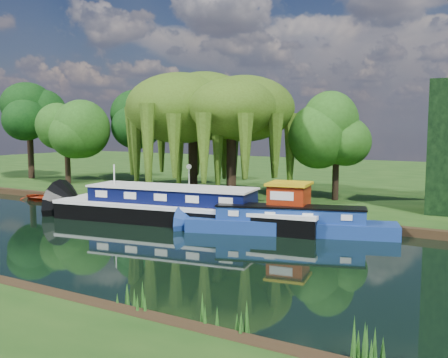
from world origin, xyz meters
The scene contains 14 objects.
ground centered at (0.00, 0.00, 0.00)m, with size 120.00×120.00×0.00m, color black.
far_bank centered at (0.00, 34.00, 0.23)m, with size 120.00×52.00×0.45m, color #173A10.
dutch_barge centered at (3.83, 5.37, 0.86)m, with size 16.78×6.14×3.46m.
narrowboat centered at (10.33, 5.55, 0.58)m, with size 11.14×5.21×1.62m.
red_dinghy centered at (-11.34, 7.00, 0.00)m, with size 2.13×2.98×0.62m, color maroon.
willow_left centered at (-1.03, 13.28, 6.90)m, with size 7.41×7.41×8.88m.
willow_right centered at (2.95, 12.30, 6.29)m, with size 6.57×6.57×8.00m.
tree_far_left centered at (-14.94, 13.39, 5.49)m, with size 4.56×4.56×7.35m.
tree_far_back centered at (-21.78, 14.84, 6.47)m, with size 5.13×5.13×8.63m.
tree_far_mid centered at (-9.34, 18.04, 5.88)m, with size 4.81×4.81×7.87m.
tree_far_right centered at (9.50, 15.86, 5.02)m, with size 4.04×4.04×6.62m.
lamppost centered at (0.50, 10.50, 2.42)m, with size 0.36×0.36×2.56m.
mooring_posts centered at (-0.50, 8.40, 0.95)m, with size 19.16×0.16×1.00m.
reeds_near centered at (6.87, -7.57, 0.55)m, with size 33.70×1.50×1.10m.
Camera 1 is at (20.48, -18.75, 5.70)m, focal length 40.00 mm.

